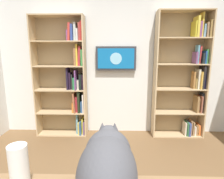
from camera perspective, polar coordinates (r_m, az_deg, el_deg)
name	(u,v)px	position (r m, az deg, el deg)	size (l,w,h in m)	color
wall_back	(120,62)	(3.45, 2.40, 8.59)	(4.52, 0.06, 2.70)	silver
bookshelf_left	(186,77)	(3.53, 21.88, 3.67)	(0.91, 0.28, 2.20)	tan
bookshelf_right	(67,78)	(3.43, -13.74, 3.37)	(0.91, 0.28, 2.14)	tan
wall_mounted_tv	(116,58)	(3.36, 1.23, 9.58)	(0.72, 0.07, 0.43)	#333338
cat	(107,167)	(1.04, -1.45, -22.78)	(0.30, 0.66, 0.38)	#4C4C51
paper_towel_roll	(19,165)	(1.29, -26.86, -20.25)	(0.11, 0.11, 0.25)	white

